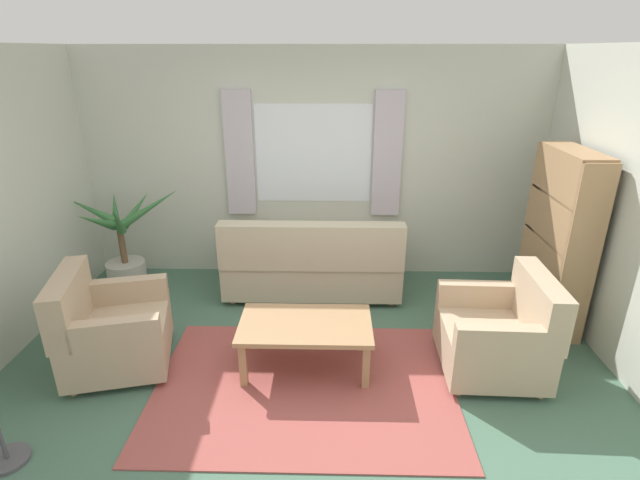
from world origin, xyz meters
The scene contains 10 objects.
ground_plane centered at (0.00, 0.00, 0.00)m, with size 6.24×6.24×0.00m, color #476B56.
wall_back centered at (0.00, 2.26, 1.30)m, with size 5.32×0.12×2.60m, color beige.
window_with_curtains centered at (0.00, 2.18, 1.45)m, with size 1.98×0.07×1.40m.
area_rug centered at (0.00, 0.00, 0.01)m, with size 2.41×1.73×0.01m, color #9E4C47.
couch centered at (0.01, 1.59, 0.37)m, with size 1.90×0.82×0.92m.
armchair_left centered at (-1.65, 0.25, 0.35)m, with size 1.00×1.01×0.88m.
armchair_right centered at (1.62, 0.26, 0.35)m, with size 0.84×0.86×0.88m.
coffee_table centered at (0.00, 0.26, 0.38)m, with size 1.10×0.64×0.44m.
potted_plant centered at (-2.09, 1.67, 0.44)m, with size 1.27×0.96×1.18m.
bookshelf centered at (2.35, 1.10, 0.78)m, with size 0.30×0.94×1.72m.
Camera 1 is at (0.20, -3.17, 2.55)m, focal length 26.88 mm.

